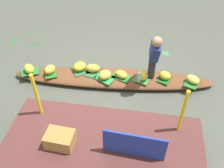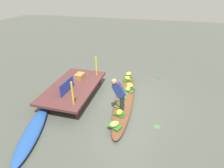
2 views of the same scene
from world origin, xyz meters
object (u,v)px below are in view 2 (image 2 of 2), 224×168
(market_banner, at_px, (67,86))
(banana_bunch_2, at_px, (128,78))
(vendor_boat, at_px, (125,99))
(water_bottle, at_px, (118,102))
(banana_bunch_7, at_px, (122,92))
(produce_crate, at_px, (80,76))
(banana_bunch_0, at_px, (130,85))
(banana_bunch_3, at_px, (120,104))
(vendor_person, at_px, (119,93))
(banana_bunch_5, at_px, (123,97))
(banana_bunch_1, at_px, (114,124))
(banana_bunch_8, at_px, (129,74))
(banana_bunch_4, at_px, (119,112))
(moored_boat, at_px, (32,132))
(banana_bunch_6, at_px, (128,89))

(market_banner, bearing_deg, banana_bunch_2, -40.72)
(vendor_boat, xyz_separation_m, water_bottle, (-0.60, 0.13, 0.22))
(banana_bunch_7, height_order, produce_crate, produce_crate)
(banana_bunch_0, bearing_deg, market_banner, 122.87)
(banana_bunch_3, height_order, vendor_person, vendor_person)
(banana_bunch_0, xyz_separation_m, banana_bunch_5, (-0.98, 0.11, -0.02))
(banana_bunch_1, bearing_deg, banana_bunch_8, 3.44)
(banana_bunch_7, relative_size, vendor_person, 0.25)
(banana_bunch_4, height_order, banana_bunch_8, banana_bunch_8)
(vendor_boat, relative_size, banana_bunch_5, 15.47)
(banana_bunch_5, distance_m, vendor_person, 0.89)
(banana_bunch_7, distance_m, banana_bunch_8, 1.74)
(banana_bunch_3, distance_m, banana_bunch_7, 0.83)
(water_bottle, bearing_deg, banana_bunch_2, 0.67)
(banana_bunch_2, bearing_deg, banana_bunch_3, -176.72)
(moored_boat, xyz_separation_m, banana_bunch_6, (3.04, -2.46, 0.20))
(moored_boat, relative_size, banana_bunch_7, 8.85)
(market_banner, distance_m, produce_crate, 1.16)
(banana_bunch_2, distance_m, banana_bunch_3, 2.10)
(banana_bunch_0, height_order, produce_crate, produce_crate)
(banana_bunch_3, height_order, banana_bunch_8, banana_bunch_8)
(moored_boat, distance_m, vendor_person, 3.02)
(banana_bunch_3, bearing_deg, banana_bunch_6, -4.12)
(vendor_person, height_order, water_bottle, vendor_person)
(vendor_boat, relative_size, moored_boat, 1.71)
(banana_bunch_0, bearing_deg, produce_crate, 97.25)
(market_banner, bearing_deg, banana_bunch_0, -53.89)
(banana_bunch_2, bearing_deg, vendor_boat, -173.79)
(banana_bunch_4, height_order, vendor_person, vendor_person)
(banana_bunch_0, xyz_separation_m, market_banner, (-1.43, 2.21, 0.41))
(banana_bunch_4, distance_m, water_bottle, 0.58)
(moored_boat, bearing_deg, banana_bunch_7, -56.45)
(banana_bunch_2, relative_size, banana_bunch_3, 1.09)
(banana_bunch_1, xyz_separation_m, banana_bunch_3, (1.09, 0.06, 0.01))
(banana_bunch_4, xyz_separation_m, vendor_person, (0.30, 0.10, 0.59))
(banana_bunch_0, xyz_separation_m, banana_bunch_6, (-0.32, 0.02, -0.00))
(banana_bunch_1, xyz_separation_m, water_bottle, (1.16, 0.16, 0.04))
(banana_bunch_6, distance_m, water_bottle, 1.08)
(banana_bunch_5, bearing_deg, banana_bunch_7, 14.07)
(banana_bunch_8, relative_size, produce_crate, 0.64)
(vendor_boat, relative_size, banana_bunch_6, 14.49)
(banana_bunch_1, height_order, banana_bunch_8, banana_bunch_8)
(banana_bunch_4, bearing_deg, moored_boat, 119.97)
(moored_boat, bearing_deg, vendor_boat, -59.74)
(banana_bunch_6, distance_m, vendor_person, 1.45)
(water_bottle, bearing_deg, banana_bunch_0, -7.98)
(banana_bunch_5, distance_m, banana_bunch_7, 0.37)
(banana_bunch_4, xyz_separation_m, banana_bunch_7, (1.31, 0.18, 0.00))
(banana_bunch_4, bearing_deg, banana_bunch_2, 4.52)
(moored_boat, distance_m, banana_bunch_8, 4.99)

